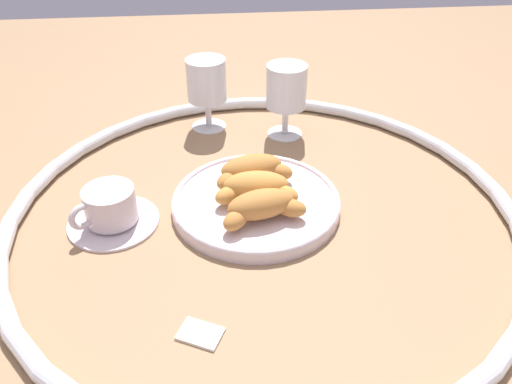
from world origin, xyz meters
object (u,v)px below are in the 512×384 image
object	(u,v)px
juice_glass_left	(286,90)
sugar_packet	(200,333)
croissant_large	(252,170)
coffee_cup_near	(110,210)
pastry_plate	(256,202)
croissant_small	(256,187)
juice_glass_right	(207,83)
croissant_extra	(262,207)

from	to	relation	value
juice_glass_left	sugar_packet	distance (m)	0.51
croissant_large	coffee_cup_near	distance (m)	0.23
pastry_plate	croissant_small	xyz separation A→B (m)	(0.00, 0.00, 0.03)
croissant_large	juice_glass_right	size ratio (longest dim) A/B	0.96
croissant_large	juice_glass_left	distance (m)	0.21
croissant_small	juice_glass_left	size ratio (longest dim) A/B	0.98
croissant_extra	juice_glass_right	size ratio (longest dim) A/B	0.95
croissant_extra	sugar_packet	size ratio (longest dim) A/B	2.67
juice_glass_right	croissant_extra	bearing A→B (deg)	101.74
croissant_extra	croissant_small	bearing A→B (deg)	-86.69
croissant_small	sugar_packet	xyz separation A→B (m)	(0.09, 0.24, -0.04)
juice_glass_right	croissant_small	bearing A→B (deg)	103.18
croissant_large	coffee_cup_near	world-z (taller)	croissant_large
croissant_small	croissant_extra	xyz separation A→B (m)	(-0.00, 0.05, 0.00)
coffee_cup_near	juice_glass_left	distance (m)	0.40
juice_glass_left	croissant_large	bearing A→B (deg)	66.41
croissant_large	croissant_extra	xyz separation A→B (m)	(-0.00, 0.10, 0.00)
juice_glass_left	juice_glass_right	size ratio (longest dim) A/B	1.00
croissant_large	juice_glass_left	xyz separation A→B (m)	(-0.08, -0.19, 0.05)
pastry_plate	croissant_extra	world-z (taller)	croissant_extra
pastry_plate	juice_glass_left	distance (m)	0.26
croissant_small	croissant_extra	bearing A→B (deg)	93.31
croissant_small	juice_glass_right	distance (m)	0.30
juice_glass_right	sugar_packet	xyz separation A→B (m)	(0.02, 0.52, -0.09)
croissant_large	sugar_packet	distance (m)	0.30
pastry_plate	juice_glass_left	size ratio (longest dim) A/B	1.87
coffee_cup_near	juice_glass_right	world-z (taller)	juice_glass_right
pastry_plate	coffee_cup_near	world-z (taller)	coffee_cup_near
croissant_extra	croissant_large	bearing A→B (deg)	-87.64
coffee_cup_near	pastry_plate	bearing A→B (deg)	-175.13
coffee_cup_near	sugar_packet	world-z (taller)	coffee_cup_near
croissant_extra	juice_glass_right	world-z (taller)	juice_glass_right
pastry_plate	sugar_packet	xyz separation A→B (m)	(0.09, 0.24, -0.01)
croissant_small	coffee_cup_near	world-z (taller)	croissant_small
croissant_small	juice_glass_right	xyz separation A→B (m)	(0.07, -0.28, 0.05)
croissant_extra	coffee_cup_near	size ratio (longest dim) A/B	0.98
croissant_small	sugar_packet	bearing A→B (deg)	69.31
pastry_plate	sugar_packet	bearing A→B (deg)	69.53
croissant_extra	juice_glass_left	distance (m)	0.30
pastry_plate	croissant_large	distance (m)	0.06
coffee_cup_near	juice_glass_right	distance (m)	0.34
juice_glass_left	pastry_plate	bearing A→B (deg)	71.04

